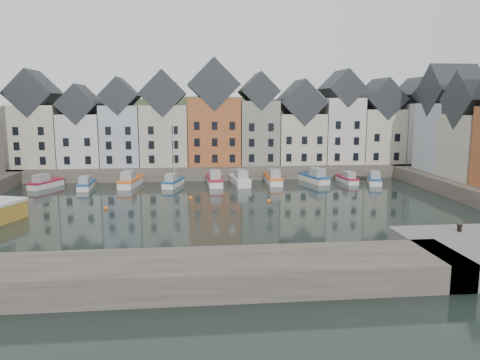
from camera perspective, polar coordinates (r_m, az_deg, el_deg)
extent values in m
plane|color=black|center=(54.15, -1.82, -3.95)|extent=(260.00, 260.00, 0.00)
cube|color=#463E35|center=(83.43, -3.33, 1.48)|extent=(90.00, 16.00, 2.00)
cube|color=#463E35|center=(33.24, -16.71, -11.29)|extent=(50.00, 6.00, 2.00)
ellipsoid|color=#27341A|center=(112.82, -3.86, -6.28)|extent=(153.60, 70.40, 64.00)
sphere|color=black|center=(104.04, -11.67, 7.14)|extent=(5.77, 5.77, 5.77)
sphere|color=black|center=(116.94, 8.27, 7.18)|extent=(5.27, 5.27, 5.27)
sphere|color=black|center=(112.61, 12.54, 6.85)|extent=(5.07, 5.07, 5.07)
sphere|color=black|center=(109.34, 3.56, 6.95)|extent=(5.01, 5.01, 5.01)
sphere|color=black|center=(114.45, -23.32, 5.69)|extent=(3.94, 3.94, 3.94)
sphere|color=black|center=(117.36, 9.98, 7.11)|extent=(5.21, 5.21, 5.21)
sphere|color=black|center=(111.42, -3.03, 7.26)|extent=(5.45, 5.45, 5.45)
sphere|color=black|center=(109.22, 16.51, 6.26)|extent=(4.49, 4.49, 4.49)
cube|color=beige|center=(84.63, -23.52, 4.94)|extent=(7.67, 8.00, 10.07)
cube|color=black|center=(84.46, -23.83, 9.62)|extent=(7.67, 8.16, 7.67)
cube|color=silver|center=(82.79, -18.67, 4.63)|extent=(6.56, 8.00, 8.61)
cube|color=black|center=(82.56, -18.89, 8.73)|extent=(6.56, 8.16, 6.56)
cube|color=#ACB4BE|center=(81.56, -14.20, 5.27)|extent=(6.20, 8.00, 10.02)
cube|color=black|center=(81.38, -14.39, 9.87)|extent=(6.20, 8.16, 6.20)
cube|color=#B5AE99|center=(80.86, -9.19, 5.42)|extent=(7.70, 8.00, 10.08)
cube|color=black|center=(80.68, -9.32, 10.35)|extent=(7.70, 8.16, 7.70)
cube|color=#A2562E|center=(80.78, -3.26, 5.95)|extent=(8.69, 8.00, 11.28)
cube|color=black|center=(80.69, -3.31, 11.48)|extent=(8.69, 8.16, 8.69)
cube|color=gray|center=(81.53, 2.19, 5.82)|extent=(6.43, 8.00, 10.78)
cube|color=black|center=(81.39, 2.22, 10.73)|extent=(6.43, 8.16, 6.43)
cube|color=beige|center=(82.96, 7.20, 5.04)|extent=(7.88, 8.00, 8.56)
cube|color=black|center=(82.72, 7.29, 9.35)|extent=(7.88, 8.16, 7.88)
cube|color=beige|center=(84.84, 12.08, 5.92)|extent=(6.50, 8.00, 11.27)
cube|color=black|center=(84.73, 12.25, 10.82)|extent=(6.50, 8.16, 6.50)
cube|color=beige|center=(87.32, 16.46, 5.20)|extent=(7.23, 8.00, 9.32)
cube|color=black|center=(87.12, 16.66, 9.43)|extent=(7.23, 8.16, 7.23)
cube|color=silver|center=(90.11, 20.52, 5.43)|extent=(6.18, 8.00, 10.32)
cube|color=black|center=(89.96, 20.77, 9.68)|extent=(6.18, 8.16, 6.18)
cube|color=#ACB4BE|center=(79.65, 24.08, 4.78)|extent=(7.47, 8.00, 10.38)
cube|color=black|center=(79.49, 24.44, 9.93)|extent=(7.62, 8.00, 8.00)
cube|color=#B5AE99|center=(72.91, 27.17, 3.61)|extent=(8.14, 8.00, 8.89)
sphere|color=orange|center=(61.80, -6.07, -2.18)|extent=(0.50, 0.50, 0.50)
sphere|color=orange|center=(59.67, 3.59, -2.56)|extent=(0.50, 0.50, 0.50)
sphere|color=orange|center=(57.82, -16.05, -3.31)|extent=(0.50, 0.50, 0.50)
cube|color=silver|center=(75.39, -22.56, -0.59)|extent=(4.07, 6.14, 1.09)
cube|color=maroon|center=(75.30, -22.59, -0.15)|extent=(4.21, 6.29, 0.25)
cube|color=#95989C|center=(74.55, -23.07, 0.19)|extent=(2.24, 2.73, 1.19)
cube|color=silver|center=(72.37, -18.24, -0.76)|extent=(1.79, 5.54, 1.01)
cube|color=#1D4D86|center=(72.28, -18.26, -0.33)|extent=(1.88, 5.65, 0.23)
cube|color=#95989C|center=(71.39, -18.41, 0.00)|extent=(1.34, 2.23, 1.10)
cube|color=silver|center=(72.66, -13.20, -0.42)|extent=(3.09, 7.13, 1.26)
cube|color=orange|center=(72.55, -13.22, 0.11)|extent=(3.22, 7.28, 0.29)
cube|color=#95989C|center=(71.46, -13.46, 0.52)|extent=(2.01, 2.97, 1.38)
cube|color=silver|center=(71.43, -8.12, -0.49)|extent=(3.27, 5.96, 1.05)
cube|color=#1D4D86|center=(71.33, -8.13, -0.04)|extent=(3.40, 6.10, 0.24)
cube|color=#95989C|center=(70.44, -8.37, 0.31)|extent=(1.93, 2.57, 1.14)
cylinder|color=silver|center=(71.24, -8.08, 3.85)|extent=(0.13, 0.13, 10.47)
cube|color=silver|center=(71.98, -3.13, -0.29)|extent=(2.23, 6.76, 1.23)
cube|color=maroon|center=(71.87, -3.13, 0.24)|extent=(2.35, 6.90, 0.28)
cube|color=#95989C|center=(70.78, -3.07, 0.65)|extent=(1.65, 2.73, 1.34)
cube|color=silver|center=(72.16, -0.01, -0.24)|extent=(2.72, 6.97, 1.25)
cube|color=silver|center=(72.05, -0.01, 0.29)|extent=(2.84, 7.11, 0.28)
cube|color=#95989C|center=(70.96, 0.16, 0.70)|extent=(1.85, 2.86, 1.36)
cube|color=silver|center=(73.38, 4.09, -0.12)|extent=(2.06, 6.52, 1.19)
cube|color=orange|center=(73.28, 4.09, 0.38)|extent=(2.17, 6.65, 0.27)
cube|color=#95989C|center=(72.23, 4.22, 0.77)|extent=(1.56, 2.62, 1.30)
cube|color=silver|center=(75.20, 8.98, 0.03)|extent=(3.67, 6.90, 1.21)
cube|color=#1D4D86|center=(75.09, 8.99, 0.52)|extent=(3.82, 7.06, 0.28)
cube|color=#95989C|center=(74.15, 9.39, 0.92)|extent=(2.19, 2.96, 1.32)
cube|color=silver|center=(75.68, 12.89, -0.09)|extent=(2.07, 5.47, 0.98)
cube|color=maroon|center=(75.60, 12.90, 0.31)|extent=(2.17, 5.58, 0.22)
cube|color=#95989C|center=(74.79, 13.16, 0.61)|extent=(1.43, 2.24, 1.07)
cube|color=silver|center=(76.02, 16.04, -0.16)|extent=(3.32, 6.08, 1.07)
cube|color=#1D4D86|center=(75.92, 16.06, 0.27)|extent=(3.45, 6.22, 0.24)
cube|color=#95989C|center=(74.98, 16.14, 0.61)|extent=(1.96, 2.62, 1.16)
cylinder|color=black|center=(42.90, 25.18, -5.36)|extent=(0.36, 0.36, 0.50)
cylinder|color=black|center=(42.83, 25.20, -5.01)|extent=(0.48, 0.48, 0.08)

